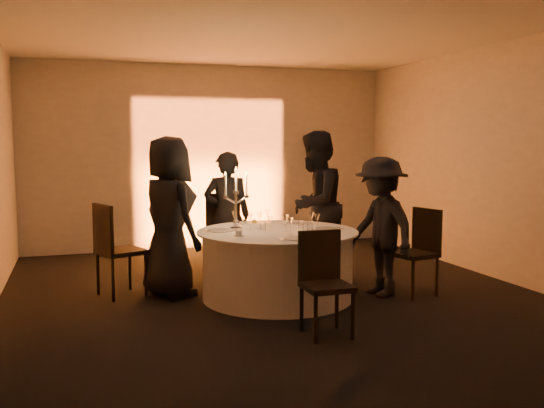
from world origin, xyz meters
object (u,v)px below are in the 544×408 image
object	(u,v)px
guest_left	(169,217)
chair_left	(114,244)
chair_front	(324,276)
guest_back_right	(315,205)
chair_back_right	(325,237)
guest_back_left	(227,215)
coffee_cup	(239,233)
candelabra	(236,208)
banquet_table	(277,265)
chair_back_left	(222,226)
chair_right	(419,246)
guest_right	(380,227)

from	to	relation	value
guest_left	chair_left	bearing A→B (deg)	53.55
chair_left	chair_front	bearing A→B (deg)	-159.42
guest_left	guest_back_right	size ratio (longest dim) A/B	0.96
chair_back_right	guest_back_left	xyz separation A→B (m)	(-1.28, 0.18, 0.32)
coffee_cup	guest_back_right	bearing A→B (deg)	39.71
guest_back_right	candelabra	size ratio (longest dim) A/B	2.65
chair_back_right	coffee_cup	distance (m)	1.96
banquet_table	chair_back_left	distance (m)	1.71
guest_back_left	guest_back_right	xyz separation A→B (m)	(1.08, -0.33, 0.13)
chair_front	guest_back_right	xyz separation A→B (m)	(0.78, 2.14, 0.42)
chair_back_left	chair_front	bearing A→B (deg)	102.04
chair_left	guest_back_left	bearing A→B (deg)	-91.38
guest_back_left	chair_right	bearing A→B (deg)	156.24
guest_back_left	coffee_cup	world-z (taller)	guest_back_left
banquet_table	chair_front	size ratio (longest dim) A/B	1.90
chair_right	candelabra	size ratio (longest dim) A/B	1.39
chair_right	coffee_cup	xyz separation A→B (m)	(-2.12, 0.09, 0.24)
chair_back_right	coffee_cup	size ratio (longest dim) A/B	8.12
chair_left	candelabra	distance (m)	1.45
chair_back_left	guest_left	bearing A→B (deg)	60.62
guest_left	chair_back_right	bearing A→B (deg)	-99.54
chair_front	chair_back_right	bearing A→B (deg)	67.16
chair_left	chair_front	distance (m)	2.61
guest_back_right	guest_right	xyz separation A→B (m)	(0.38, -1.05, -0.15)
guest_back_left	coffee_cup	size ratio (longest dim) A/B	14.86
chair_back_left	chair_right	distance (m)	2.74
chair_back_right	chair_front	distance (m)	2.49
chair_front	candelabra	bearing A→B (deg)	105.63
banquet_table	chair_left	distance (m)	1.87
chair_left	coffee_cup	size ratio (longest dim) A/B	9.70
guest_back_right	coffee_cup	bearing A→B (deg)	-3.77
chair_left	candelabra	size ratio (longest dim) A/B	1.49
chair_left	coffee_cup	world-z (taller)	chair_left
chair_left	guest_left	xyz separation A→B (m)	(0.61, -0.15, 0.31)
chair_right	guest_back_left	distance (m)	2.43
chair_back_right	chair_right	bearing A→B (deg)	72.94
banquet_table	candelabra	world-z (taller)	candelabra
banquet_table	chair_right	size ratio (longest dim) A/B	1.81
chair_front	guest_back_left	xyz separation A→B (m)	(-0.31, 2.47, 0.28)
banquet_table	chair_right	world-z (taller)	chair_right
chair_right	coffee_cup	world-z (taller)	chair_right
chair_front	candelabra	xyz separation A→B (m)	(-0.42, 1.55, 0.49)
chair_front	guest_back_left	world-z (taller)	guest_back_left
guest_back_right	coffee_cup	world-z (taller)	guest_back_right
chair_back_right	chair_right	distance (m)	1.45
chair_left	chair_back_left	size ratio (longest dim) A/B	1.00
coffee_cup	banquet_table	bearing A→B (deg)	26.03
chair_front	banquet_table	bearing A→B (deg)	90.72
guest_back_left	chair_back_left	bearing A→B (deg)	-81.99
chair_front	chair_right	bearing A→B (deg)	31.71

